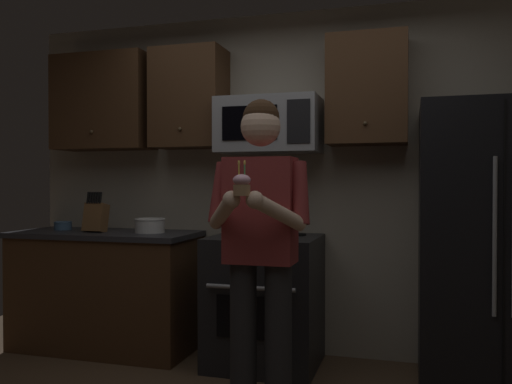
# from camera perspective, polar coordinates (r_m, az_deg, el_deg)

# --- Properties ---
(wall_back) EXTENTS (4.40, 0.10, 2.60)m
(wall_back) POSITION_cam_1_polar(r_m,az_deg,el_deg) (4.14, 4.37, 0.97)
(wall_back) COLOR #B7AD99
(wall_back) RESTS_ON ground
(oven_range) EXTENTS (0.76, 0.70, 0.93)m
(oven_range) POSITION_cam_1_polar(r_m,az_deg,el_deg) (3.89, 0.94, -11.48)
(oven_range) COLOR black
(oven_range) RESTS_ON ground
(microwave) EXTENTS (0.74, 0.41, 0.40)m
(microwave) POSITION_cam_1_polar(r_m,az_deg,el_deg) (3.93, 1.41, 7.10)
(microwave) COLOR #9EA0A5
(refrigerator) EXTENTS (0.90, 0.75, 1.80)m
(refrigerator) POSITION_cam_1_polar(r_m,az_deg,el_deg) (3.68, 24.04, -5.35)
(refrigerator) COLOR black
(refrigerator) RESTS_ON ground
(cabinet_row_upper) EXTENTS (2.78, 0.36, 0.76)m
(cabinet_row_upper) POSITION_cam_1_polar(r_m,az_deg,el_deg) (4.19, -6.14, 9.88)
(cabinet_row_upper) COLOR #4C301C
(counter_left) EXTENTS (1.44, 0.66, 0.92)m
(counter_left) POSITION_cam_1_polar(r_m,az_deg,el_deg) (4.42, -15.72, -9.99)
(counter_left) COLOR #4C301C
(counter_left) RESTS_ON ground
(knife_block) EXTENTS (0.16, 0.15, 0.32)m
(knife_block) POSITION_cam_1_polar(r_m,az_deg,el_deg) (4.34, -16.69, -2.55)
(knife_block) COLOR brown
(knife_block) RESTS_ON counter_left
(bowl_large_white) EXTENTS (0.24, 0.24, 0.11)m
(bowl_large_white) POSITION_cam_1_polar(r_m,az_deg,el_deg) (4.18, -11.23, -3.48)
(bowl_large_white) COLOR white
(bowl_large_white) RESTS_ON counter_left
(bowl_small_colored) EXTENTS (0.14, 0.14, 0.07)m
(bowl_small_colored) POSITION_cam_1_polar(r_m,az_deg,el_deg) (4.62, -19.87, -3.37)
(bowl_small_colored) COLOR #4C7299
(bowl_small_colored) RESTS_ON counter_left
(person) EXTENTS (0.60, 0.48, 1.76)m
(person) POSITION_cam_1_polar(r_m,az_deg,el_deg) (2.95, 0.43, -4.97)
(person) COLOR #262628
(person) RESTS_ON ground
(cupcake) EXTENTS (0.09, 0.09, 0.17)m
(cupcake) POSITION_cam_1_polar(r_m,az_deg,el_deg) (2.62, -1.52, 0.80)
(cupcake) COLOR #A87F56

